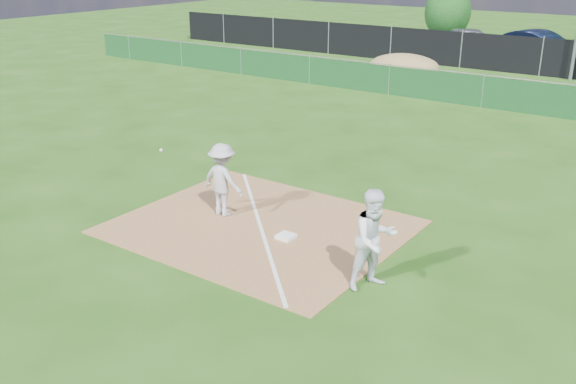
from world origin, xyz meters
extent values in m
plane|color=#1F490F|center=(0.00, 10.00, 0.00)|extent=(90.00, 90.00, 0.00)
cube|color=#91613A|center=(0.00, 1.00, 0.01)|extent=(6.00, 5.00, 0.02)
cube|color=white|center=(0.00, 1.00, 0.03)|extent=(5.01, 5.01, 0.01)
cube|color=#103C19|center=(0.00, 15.00, 0.60)|extent=(44.00, 0.05, 1.20)
ellipsoid|color=olive|center=(-5.00, 18.50, 0.58)|extent=(3.38, 2.60, 1.17)
cube|color=black|center=(0.00, 23.00, 0.90)|extent=(46.00, 0.04, 1.80)
cube|color=black|center=(0.00, 28.00, 0.01)|extent=(46.00, 9.00, 0.01)
cube|color=white|center=(0.82, 0.83, 0.06)|extent=(0.36, 0.36, 0.07)
imported|color=silver|center=(-1.10, 1.05, 0.87)|extent=(1.11, 0.66, 1.70)
sphere|color=white|center=(-2.77, 0.79, 1.34)|extent=(0.08, 0.08, 0.08)
imported|color=white|center=(3.30, 0.08, 0.94)|extent=(1.06, 1.15, 1.89)
imported|color=#9C9EA3|center=(-5.17, 27.73, 0.77)|extent=(4.75, 2.92, 1.51)
imported|color=black|center=(-1.20, 27.08, 0.83)|extent=(5.26, 3.08, 1.64)
cylinder|color=#382316|center=(-8.60, 32.23, 0.50)|extent=(0.24, 0.24, 1.00)
ellipsoid|color=#134413|center=(-8.60, 32.23, 1.83)|extent=(3.00, 3.00, 3.45)
camera|label=1|loc=(8.04, -9.24, 5.80)|focal=40.00mm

